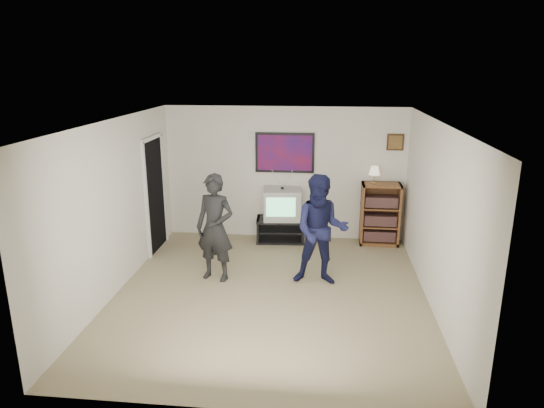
% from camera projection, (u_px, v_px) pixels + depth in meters
% --- Properties ---
extents(room_shell, '(4.51, 5.00, 2.51)m').
position_uv_depth(room_shell, '(273.00, 205.00, 7.07)').
color(room_shell, '#77674B').
rests_on(room_shell, ground).
extents(media_stand, '(0.93, 0.56, 0.45)m').
position_uv_depth(media_stand, '(280.00, 230.00, 9.16)').
color(media_stand, black).
rests_on(media_stand, room_shell).
extents(crt_television, '(0.73, 0.63, 0.57)m').
position_uv_depth(crt_television, '(282.00, 204.00, 9.01)').
color(crt_television, '#B0B0AB').
rests_on(crt_television, media_stand).
extents(bookshelf, '(0.70, 0.40, 1.15)m').
position_uv_depth(bookshelf, '(380.00, 214.00, 8.92)').
color(bookshelf, brown).
rests_on(bookshelf, room_shell).
extents(table_lamp, '(0.20, 0.20, 0.32)m').
position_uv_depth(table_lamp, '(374.00, 175.00, 8.73)').
color(table_lamp, beige).
rests_on(table_lamp, bookshelf).
extents(person_tall, '(0.69, 0.54, 1.67)m').
position_uv_depth(person_tall, '(215.00, 228.00, 7.38)').
color(person_tall, black).
rests_on(person_tall, room_shell).
extents(person_short, '(0.83, 0.65, 1.70)m').
position_uv_depth(person_short, '(321.00, 230.00, 7.22)').
color(person_short, '#151739').
rests_on(person_short, room_shell).
extents(controller_left, '(0.04, 0.12, 0.03)m').
position_uv_depth(controller_left, '(217.00, 202.00, 7.53)').
color(controller_left, white).
rests_on(controller_left, person_tall).
extents(controller_right, '(0.06, 0.12, 0.03)m').
position_uv_depth(controller_right, '(320.00, 217.00, 7.36)').
color(controller_right, white).
rests_on(controller_right, person_short).
extents(poster, '(1.10, 0.03, 0.75)m').
position_uv_depth(poster, '(285.00, 153.00, 8.99)').
color(poster, black).
rests_on(poster, room_shell).
extents(air_vent, '(0.28, 0.02, 0.14)m').
position_uv_depth(air_vent, '(255.00, 136.00, 8.97)').
color(air_vent, white).
rests_on(air_vent, room_shell).
extents(small_picture, '(0.30, 0.03, 0.30)m').
position_uv_depth(small_picture, '(395.00, 142.00, 8.73)').
color(small_picture, black).
rests_on(small_picture, room_shell).
extents(doorway, '(0.03, 0.85, 2.00)m').
position_uv_depth(doorway, '(155.00, 195.00, 8.56)').
color(doorway, black).
rests_on(doorway, room_shell).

